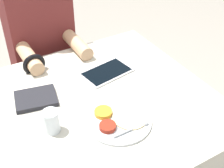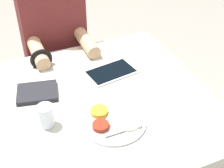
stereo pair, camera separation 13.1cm
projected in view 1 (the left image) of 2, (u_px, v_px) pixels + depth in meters
dining_table at (94, 160)px, 1.52m from camera, size 1.03×0.92×0.72m
thali_tray at (118, 120)px, 1.22m from camera, size 0.26×0.26×0.03m
red_notebook at (36, 99)px, 1.32m from camera, size 0.20×0.17×0.02m
tablet_device at (107, 72)px, 1.48m from camera, size 0.26×0.18×0.01m
person_diner at (44, 60)px, 1.82m from camera, size 0.36×0.44×1.22m
drinking_glass at (51, 121)px, 1.16m from camera, size 0.06×0.06×0.09m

